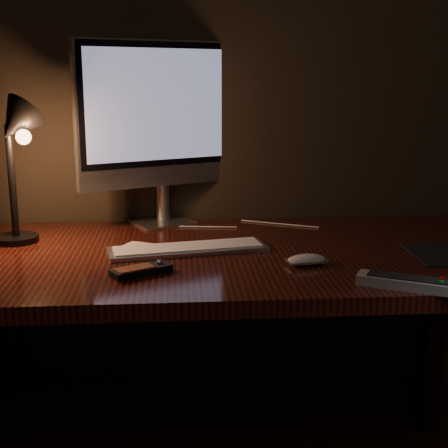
{
  "coord_description": "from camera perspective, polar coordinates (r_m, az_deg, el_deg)",
  "views": [
    {
      "loc": [
        -0.1,
        0.29,
        1.19
      ],
      "look_at": [
        0.01,
        1.73,
        0.85
      ],
      "focal_mm": 50.0,
      "sensor_mm": 36.0,
      "label": 1
    }
  ],
  "objects": [
    {
      "name": "mouse",
      "position": [
        1.53,
        7.55,
        -3.38
      ],
      "size": [
        0.1,
        0.07,
        0.02
      ],
      "primitive_type": "ellipsoid",
      "rotation": [
        0.0,
        0.0,
        0.19
      ],
      "color": "white",
      "rests_on": "desk"
    },
    {
      "name": "cable",
      "position": [
        1.9,
        1.14,
        -0.19
      ],
      "size": [
        0.49,
        0.17,
        0.0
      ],
      "primitive_type": "cylinder",
      "rotation": [
        0.0,
        1.57,
        -0.33
      ],
      "color": "white",
      "rests_on": "desk"
    },
    {
      "name": "desk_lamp",
      "position": [
        1.73,
        -18.49,
        6.92
      ],
      "size": [
        0.21,
        0.22,
        0.4
      ],
      "rotation": [
        0.0,
        0.0,
        -0.34
      ],
      "color": "black",
      "rests_on": "desk"
    },
    {
      "name": "media_remote",
      "position": [
        1.45,
        -7.59,
        -4.21
      ],
      "size": [
        0.15,
        0.12,
        0.03
      ],
      "rotation": [
        0.0,
        0.0,
        0.54
      ],
      "color": "black",
      "rests_on": "desk"
    },
    {
      "name": "papers",
      "position": [
        1.67,
        -7.51,
        -2.14
      ],
      "size": [
        0.14,
        0.11,
        0.01
      ],
      "primitive_type": "cube",
      "rotation": [
        0.0,
        0.0,
        -0.37
      ],
      "color": "white",
      "rests_on": "desk"
    },
    {
      "name": "tv_remote",
      "position": [
        1.41,
        16.59,
        -5.16
      ],
      "size": [
        0.22,
        0.15,
        0.03
      ],
      "rotation": [
        0.0,
        0.0,
        -0.49
      ],
      "color": "#929497",
      "rests_on": "desk"
    },
    {
      "name": "keyboard",
      "position": [
        1.63,
        -3.3,
        -2.26
      ],
      "size": [
        0.43,
        0.19,
        0.02
      ],
      "primitive_type": "cube",
      "rotation": [
        0.0,
        0.0,
        0.18
      ],
      "color": "silver",
      "rests_on": "desk"
    },
    {
      "name": "desk",
      "position": [
        1.74,
        -0.74,
        -5.98
      ],
      "size": [
        1.6,
        0.75,
        0.75
      ],
      "color": "#40140E",
      "rests_on": "ground"
    },
    {
      "name": "monitor",
      "position": [
        1.9,
        -5.81,
        9.63
      ],
      "size": [
        0.49,
        0.25,
        0.55
      ],
      "rotation": [
        0.0,
        0.0,
        0.43
      ],
      "color": "silver",
      "rests_on": "desk"
    }
  ]
}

